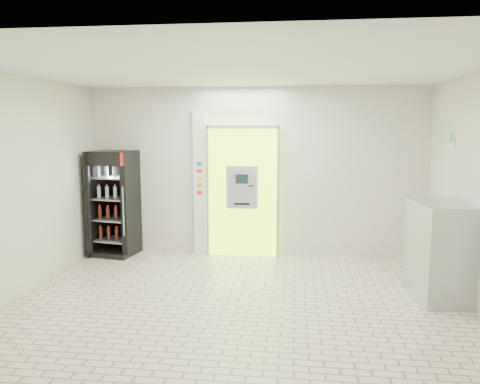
# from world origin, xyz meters

# --- Properties ---
(ground) EXTENTS (6.00, 6.00, 0.00)m
(ground) POSITION_xyz_m (0.00, 0.00, 0.00)
(ground) COLOR beige
(ground) RESTS_ON ground
(room_shell) EXTENTS (6.00, 6.00, 6.00)m
(room_shell) POSITION_xyz_m (0.00, 0.00, 1.84)
(room_shell) COLOR beige
(room_shell) RESTS_ON ground
(atm_assembly) EXTENTS (1.30, 0.24, 2.33)m
(atm_assembly) POSITION_xyz_m (-0.20, 2.41, 1.17)
(atm_assembly) COLOR #9AFD13
(atm_assembly) RESTS_ON ground
(pillar) EXTENTS (0.22, 0.11, 2.60)m
(pillar) POSITION_xyz_m (-0.98, 2.45, 1.30)
(pillar) COLOR silver
(pillar) RESTS_ON ground
(beverage_cooler) EXTENTS (0.80, 0.76, 1.88)m
(beverage_cooler) POSITION_xyz_m (-2.50, 2.18, 0.90)
(beverage_cooler) COLOR black
(beverage_cooler) RESTS_ON ground
(steel_cabinet) EXTENTS (0.75, 1.04, 1.31)m
(steel_cabinet) POSITION_xyz_m (2.66, 0.59, 0.65)
(steel_cabinet) COLOR #A6A9AD
(steel_cabinet) RESTS_ON ground
(exit_sign) EXTENTS (0.02, 0.22, 0.26)m
(exit_sign) POSITION_xyz_m (2.99, 1.40, 2.12)
(exit_sign) COLOR white
(exit_sign) RESTS_ON room_shell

